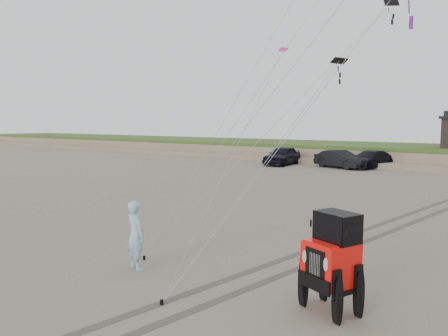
{
  "coord_description": "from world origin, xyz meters",
  "views": [
    {
      "loc": [
        7.11,
        -7.93,
        4.05
      ],
      "look_at": [
        -1.19,
        3.0,
        2.6
      ],
      "focal_mm": 35.0,
      "sensor_mm": 36.0,
      "label": 1
    }
  ],
  "objects": [
    {
      "name": "stake_main",
      "position": [
        -2.35,
        0.62,
        0.06
      ],
      "size": [
        0.08,
        0.08,
        0.12
      ],
      "primitive_type": "cylinder",
      "color": "black",
      "rests_on": "ground"
    },
    {
      "name": "truck_c",
      "position": [
        -5.77,
        30.26,
        0.78
      ],
      "size": [
        3.45,
        5.73,
        1.55
      ],
      "primitive_type": "imported",
      "rotation": [
        0.0,
        0.0,
        -0.25
      ],
      "color": "black",
      "rests_on": "ground"
    },
    {
      "name": "truck_b",
      "position": [
        -7.86,
        28.73,
        0.79
      ],
      "size": [
        5.09,
        3.07,
        1.58
      ],
      "primitive_type": "imported",
      "rotation": [
        0.0,
        0.0,
        1.26
      ],
      "color": "black",
      "rests_on": "ground"
    },
    {
      "name": "stake_aux",
      "position": [
        0.36,
        -1.34,
        0.06
      ],
      "size": [
        0.08,
        0.08,
        0.12
      ],
      "primitive_type": "cylinder",
      "color": "black",
      "rests_on": "ground"
    },
    {
      "name": "jeep",
      "position": [
        3.49,
        0.59,
        0.86
      ],
      "size": [
        3.54,
        5.03,
        1.72
      ],
      "primitive_type": null,
      "rotation": [
        0.0,
        0.0,
        -0.37
      ],
      "color": "#FF130D",
      "rests_on": "ground"
    },
    {
      "name": "truck_a",
      "position": [
        -13.39,
        28.18,
        0.89
      ],
      "size": [
        2.64,
        5.41,
        1.78
      ],
      "primitive_type": "imported",
      "rotation": [
        0.0,
        0.0,
        0.11
      ],
      "color": "black",
      "rests_on": "ground"
    },
    {
      "name": "tire_tracks",
      "position": [
        2.0,
        8.0,
        0.0
      ],
      "size": [
        5.22,
        29.74,
        0.01
      ],
      "color": "#4C443D",
      "rests_on": "ground"
    },
    {
      "name": "man",
      "position": [
        -1.91,
        -0.07,
        0.96
      ],
      "size": [
        0.79,
        0.62,
        1.91
      ],
      "primitive_type": "imported",
      "rotation": [
        0.0,
        0.0,
        2.89
      ],
      "color": "#8CC6D8",
      "rests_on": "ground"
    },
    {
      "name": "ground",
      "position": [
        0.0,
        0.0,
        0.0
      ],
      "size": [
        160.0,
        160.0,
        0.0
      ],
      "primitive_type": "plane",
      "color": "#6B6054",
      "rests_on": "ground"
    }
  ]
}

